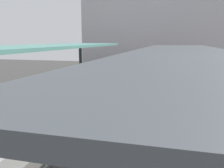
# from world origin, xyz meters

# --- Properties ---
(ground_plane) EXTENTS (80.00, 80.00, 0.00)m
(ground_plane) POSITION_xyz_m (0.00, 0.00, 0.00)
(ground_plane) COLOR #383835
(platform_left) EXTENTS (4.40, 28.00, 1.00)m
(platform_left) POSITION_xyz_m (-3.80, 0.00, 0.50)
(platform_left) COLOR #9E9E99
(platform_left) RESTS_ON ground_plane
(platform_right) EXTENTS (4.40, 28.00, 1.00)m
(platform_right) POSITION_xyz_m (3.80, 0.00, 0.50)
(platform_right) COLOR #9E9E99
(platform_right) RESTS_ON ground_plane
(track_ballast) EXTENTS (3.20, 28.00, 0.20)m
(track_ballast) POSITION_xyz_m (0.00, 0.00, 0.10)
(track_ballast) COLOR #423F3D
(track_ballast) RESTS_ON ground_plane
(rail_near_side) EXTENTS (0.08, 28.00, 0.14)m
(rail_near_side) POSITION_xyz_m (-0.72, 0.00, 0.27)
(rail_near_side) COLOR slate
(rail_near_side) RESTS_ON track_ballast
(rail_far_side) EXTENTS (0.08, 28.00, 0.14)m
(rail_far_side) POSITION_xyz_m (0.72, 0.00, 0.27)
(rail_far_side) COLOR slate
(rail_far_side) RESTS_ON track_ballast
(commuter_train) EXTENTS (2.78, 11.82, 3.10)m
(commuter_train) POSITION_xyz_m (0.00, 6.89, 1.73)
(commuter_train) COLOR #ADADB2
(commuter_train) RESTS_ON track_ballast
(canopy_left) EXTENTS (4.18, 21.00, 3.43)m
(canopy_left) POSITION_xyz_m (-3.80, 1.40, 4.30)
(canopy_left) COLOR #333335
(canopy_left) RESTS_ON platform_left
(canopy_right) EXTENTS (4.18, 21.00, 3.28)m
(canopy_right) POSITION_xyz_m (3.80, 1.40, 4.15)
(canopy_right) COLOR #333335
(canopy_right) RESTS_ON platform_right
(platform_bench) EXTENTS (1.40, 0.41, 0.86)m
(platform_bench) POSITION_xyz_m (4.75, 1.58, 1.46)
(platform_bench) COLOR black
(platform_bench) RESTS_ON platform_right
(platform_sign) EXTENTS (0.90, 0.08, 2.21)m
(platform_sign) POSITION_xyz_m (4.51, -2.36, 2.62)
(platform_sign) COLOR #262628
(platform_sign) RESTS_ON platform_right
(litter_bin) EXTENTS (0.44, 0.44, 0.80)m
(litter_bin) POSITION_xyz_m (2.31, 2.14, 1.40)
(litter_bin) COLOR maroon
(litter_bin) RESTS_ON platform_right
(passenger_near_bench) EXTENTS (0.36, 0.36, 1.71)m
(passenger_near_bench) POSITION_xyz_m (3.68, 4.33, 1.89)
(passenger_near_bench) COLOR #232328
(passenger_near_bench) RESTS_ON platform_right
(passenger_mid_platform) EXTENTS (0.36, 0.36, 1.63)m
(passenger_mid_platform) POSITION_xyz_m (-3.33, 6.58, 1.85)
(passenger_mid_platform) COLOR navy
(passenger_mid_platform) RESTS_ON platform_left
(passenger_far_end) EXTENTS (0.36, 0.36, 1.66)m
(passenger_far_end) POSITION_xyz_m (-4.08, 1.01, 1.86)
(passenger_far_end) COLOR navy
(passenger_far_end) RESTS_ON platform_left
(station_building_backdrop) EXTENTS (18.00, 6.00, 11.00)m
(station_building_backdrop) POSITION_xyz_m (1.62, 20.00, 5.50)
(station_building_backdrop) COLOR #B7B2B7
(station_building_backdrop) RESTS_ON ground_plane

